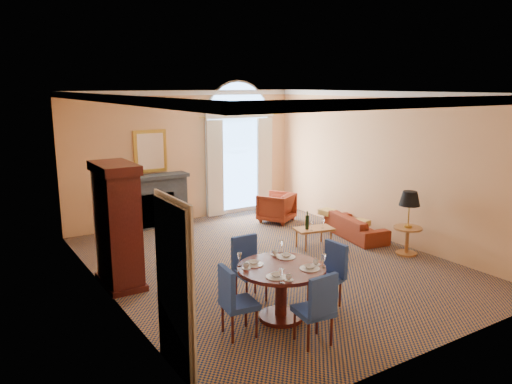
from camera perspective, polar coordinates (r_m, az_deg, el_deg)
ground at (r=9.60m, az=1.62°, el=-8.14°), size 7.50×7.50×0.00m
room_envelope at (r=9.59m, az=-0.67°, el=7.25°), size 6.04×7.52×3.45m
armoire at (r=8.63m, az=-15.53°, el=-3.92°), size 0.60×1.07×2.09m
dining_table at (r=7.25m, az=2.90°, el=-10.07°), size 1.27×1.27×1.00m
dining_chair_north at (r=7.95m, az=-0.95°, el=-8.16°), size 0.47×0.47×1.00m
dining_chair_south at (r=6.60m, az=7.09°, el=-12.69°), size 0.50×0.50×1.00m
dining_chair_east at (r=7.74m, az=8.46°, el=-8.89°), size 0.56×0.56×1.00m
dining_chair_west at (r=6.77m, az=-2.61°, el=-11.93°), size 0.51×0.50×1.00m
sofa at (r=11.34m, az=11.32°, el=-3.86°), size 0.95×1.78×0.49m
armchair at (r=12.36m, az=2.34°, el=-1.75°), size 1.06×1.07×0.72m
coffee_table at (r=10.49m, az=6.60°, el=-4.18°), size 0.87×0.59×0.78m
side_table at (r=10.30m, az=17.05°, el=-2.46°), size 0.56×0.56×1.26m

